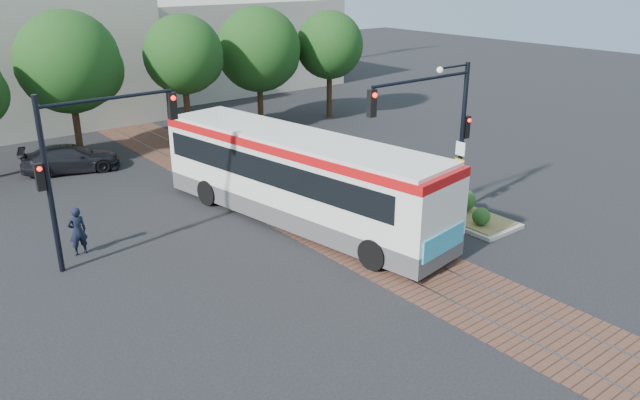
{
  "coord_description": "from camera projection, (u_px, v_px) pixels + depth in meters",
  "views": [
    {
      "loc": [
        -14.43,
        -16.2,
        9.72
      ],
      "look_at": [
        -1.08,
        0.56,
        1.6
      ],
      "focal_mm": 35.0,
      "sensor_mm": 36.0,
      "label": 1
    }
  ],
  "objects": [
    {
      "name": "city_bus",
      "position": [
        298.0,
        174.0,
        24.47
      ],
      "size": [
        4.84,
        13.59,
        3.57
      ],
      "rotation": [
        0.0,
        0.0,
        0.15
      ],
      "color": "#47474A",
      "rests_on": "ground"
    },
    {
      "name": "signal_pole_main",
      "position": [
        443.0,
        119.0,
        23.88
      ],
      "size": [
        5.49,
        0.46,
        6.0
      ],
      "color": "black",
      "rests_on": "ground"
    },
    {
      "name": "trackbed",
      "position": [
        290.0,
        207.0,
        26.62
      ],
      "size": [
        3.6,
        40.0,
        0.02
      ],
      "color": "brown",
      "rests_on": "ground"
    },
    {
      "name": "signal_pole_left",
      "position": [
        81.0,
        155.0,
        20.38
      ],
      "size": [
        4.99,
        0.34,
        6.0
      ],
      "color": "black",
      "rests_on": "ground"
    },
    {
      "name": "officer",
      "position": [
        77.0,
        231.0,
        22.02
      ],
      "size": [
        0.65,
        0.43,
        1.78
      ],
      "primitive_type": "imported",
      "rotation": [
        0.0,
        0.0,
        3.15
      ],
      "color": "black",
      "rests_on": "ground"
    },
    {
      "name": "parked_car",
      "position": [
        71.0,
        158.0,
        30.99
      ],
      "size": [
        5.0,
        3.17,
        1.35
      ],
      "primitive_type": "imported",
      "rotation": [
        0.0,
        0.0,
        1.27
      ],
      "color": "black",
      "rests_on": "ground"
    },
    {
      "name": "warehouses",
      "position": [
        73.0,
        55.0,
        43.07
      ],
      "size": [
        40.0,
        13.0,
        8.0
      ],
      "color": "#ADA899",
      "rests_on": "ground"
    },
    {
      "name": "traffic_island",
      "position": [
        454.0,
        207.0,
        25.73
      ],
      "size": [
        2.2,
        5.2,
        1.13
      ],
      "color": "gray",
      "rests_on": "ground"
    },
    {
      "name": "tree_row",
      "position": [
        175.0,
        58.0,
        34.7
      ],
      "size": [
        26.4,
        5.6,
        7.67
      ],
      "color": "#382314",
      "rests_on": "ground"
    },
    {
      "name": "ground",
      "position": [
        351.0,
        237.0,
        23.7
      ],
      "size": [
        120.0,
        120.0,
        0.0
      ],
      "primitive_type": "plane",
      "color": "black",
      "rests_on": "ground"
    }
  ]
}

